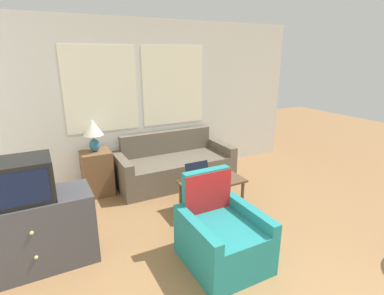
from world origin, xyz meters
TOP-DOWN VIEW (x-y plane):
  - wall_back at (-0.00, 4.03)m, footprint 5.82×0.06m
  - couch at (0.33, 3.60)m, footprint 1.91×0.82m
  - armchair at (-0.10, 1.51)m, footprint 0.73×0.82m
  - tv_dresser at (-1.79, 2.31)m, footprint 1.15×0.53m
  - television at (-1.79, 2.30)m, footprint 0.50×0.45m
  - side_table at (-0.90, 3.71)m, footprint 0.42×0.42m
  - table_lamp at (-0.90, 3.71)m, footprint 0.29×0.29m
  - coffee_table at (0.39, 2.48)m, footprint 0.88×0.46m
  - laptop at (0.24, 2.53)m, footprint 0.34×0.29m
  - cup_navy at (0.59, 2.48)m, footprint 0.07×0.07m
  - cup_yellow at (0.47, 2.57)m, footprint 0.09×0.09m

SIDE VIEW (x-z plane):
  - couch at x=0.33m, z-range -0.14..0.66m
  - armchair at x=-0.10m, z-range -0.18..0.73m
  - side_table at x=-0.90m, z-range 0.00..0.68m
  - coffee_table at x=0.39m, z-range 0.15..0.58m
  - tv_dresser at x=-1.79m, z-range 0.00..0.75m
  - cup_yellow at x=0.47m, z-range 0.42..0.51m
  - cup_navy at x=0.59m, z-range 0.42..0.51m
  - laptop at x=0.24m, z-range 0.36..0.60m
  - television at x=-1.79m, z-range 0.75..1.15m
  - table_lamp at x=-0.90m, z-range 0.75..1.24m
  - wall_back at x=0.00m, z-range 0.01..2.61m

